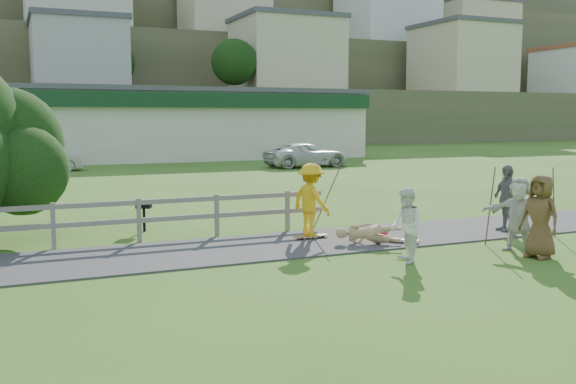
# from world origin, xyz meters

# --- Properties ---
(ground) EXTENTS (260.00, 260.00, 0.00)m
(ground) POSITION_xyz_m (0.00, 0.00, 0.00)
(ground) COLOR #35621C
(ground) RESTS_ON ground
(path) EXTENTS (34.00, 3.00, 0.04)m
(path) POSITION_xyz_m (0.00, 1.50, 0.02)
(path) COLOR #353537
(path) RESTS_ON ground
(fence) EXTENTS (15.05, 0.10, 1.10)m
(fence) POSITION_xyz_m (-4.62, 3.30, 0.72)
(fence) COLOR slate
(fence) RESTS_ON ground
(strip_mall) EXTENTS (32.50, 10.75, 5.10)m
(strip_mall) POSITION_xyz_m (4.00, 34.94, 2.58)
(strip_mall) COLOR beige
(strip_mall) RESTS_ON ground
(hillside) EXTENTS (220.00, 67.00, 47.50)m
(hillside) POSITION_xyz_m (0.00, 91.31, 14.41)
(hillside) COLOR #4B5431
(hillside) RESTS_ON ground
(skater_rider) EXTENTS (1.03, 1.34, 1.84)m
(skater_rider) POSITION_xyz_m (2.04, 1.90, 0.92)
(skater_rider) COLOR #EEB016
(skater_rider) RESTS_ON ground
(skater_fallen) EXTENTS (1.13, 1.53, 0.57)m
(skater_fallen) POSITION_xyz_m (3.00, 0.70, 0.28)
(skater_fallen) COLOR tan
(skater_fallen) RESTS_ON ground
(spectator_a) EXTENTS (0.82, 0.93, 1.61)m
(spectator_a) POSITION_xyz_m (2.80, -1.20, 0.80)
(spectator_a) COLOR white
(spectator_a) RESTS_ON ground
(spectator_b) EXTENTS (0.60, 1.12, 1.82)m
(spectator_b) POSITION_xyz_m (7.33, 0.80, 0.91)
(spectator_b) COLOR slate
(spectator_b) RESTS_ON ground
(spectator_c) EXTENTS (0.79, 1.02, 1.85)m
(spectator_c) POSITION_xyz_m (5.77, -1.97, 0.92)
(spectator_c) COLOR brown
(spectator_c) RESTS_ON ground
(spectator_d) EXTENTS (1.34, 1.61, 1.73)m
(spectator_d) POSITION_xyz_m (5.87, -1.22, 0.87)
(spectator_d) COLOR silver
(spectator_d) RESTS_ON ground
(car_silver) EXTENTS (4.01, 1.52, 1.31)m
(car_silver) POSITION_xyz_m (-2.99, 26.23, 0.65)
(car_silver) COLOR #989A9F
(car_silver) RESTS_ON ground
(car_white) EXTENTS (5.38, 2.73, 1.46)m
(car_white) POSITION_xyz_m (11.85, 23.14, 0.73)
(car_white) COLOR silver
(car_white) RESTS_ON ground
(bbq) EXTENTS (0.48, 0.43, 0.85)m
(bbq) POSITION_xyz_m (-1.60, 4.77, 0.42)
(bbq) COLOR black
(bbq) RESTS_ON ground
(longboard_rider) EXTENTS (0.92, 0.28, 0.10)m
(longboard_rider) POSITION_xyz_m (2.04, 1.90, 0.05)
(longboard_rider) COLOR olive
(longboard_rider) RESTS_ON ground
(longboard_fallen) EXTENTS (0.87, 0.90, 0.11)m
(longboard_fallen) POSITION_xyz_m (3.80, 0.60, 0.06)
(longboard_fallen) COLOR olive
(longboard_fallen) RESTS_ON ground
(helmet) EXTENTS (0.31, 0.31, 0.31)m
(helmet) POSITION_xyz_m (3.60, 1.05, 0.15)
(helmet) COLOR #B3132D
(helmet) RESTS_ON ground
(pole_rider) EXTENTS (0.03, 0.03, 1.98)m
(pole_rider) POSITION_xyz_m (2.64, 2.30, 0.99)
(pole_rider) COLOR #533921
(pole_rider) RESTS_ON ground
(pole_spec_left) EXTENTS (0.03, 0.03, 1.91)m
(pole_spec_left) POSITION_xyz_m (5.78, -0.36, 0.95)
(pole_spec_left) COLOR #533921
(pole_spec_left) RESTS_ON ground
(pole_spec_right) EXTENTS (0.03, 0.03, 1.82)m
(pole_spec_right) POSITION_xyz_m (7.96, -0.23, 0.91)
(pole_spec_right) COLOR #533921
(pole_spec_right) RESTS_ON ground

